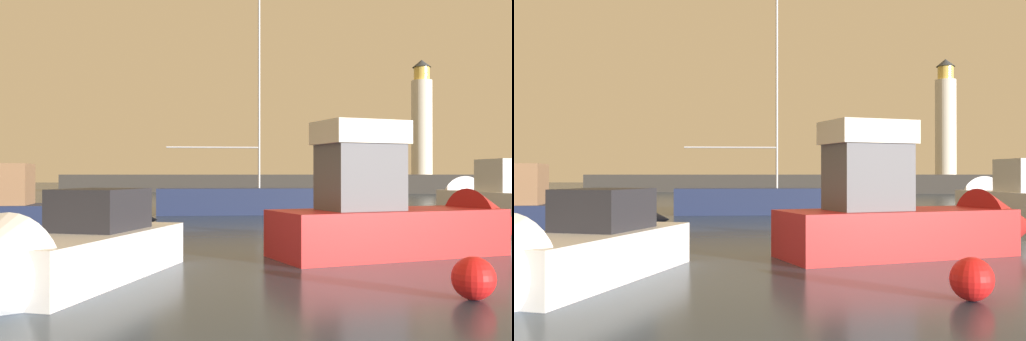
# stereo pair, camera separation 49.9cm
# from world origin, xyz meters

# --- Properties ---
(ground_plane) EXTENTS (220.00, 220.00, 0.00)m
(ground_plane) POSITION_xyz_m (0.00, 32.49, 0.00)
(ground_plane) COLOR #2D3D51
(breakwater) EXTENTS (69.90, 4.58, 2.08)m
(breakwater) POSITION_xyz_m (0.00, 64.97, 1.04)
(breakwater) COLOR #423F3D
(breakwater) RESTS_ON ground_plane
(lighthouse) EXTENTS (2.27, 2.27, 12.73)m
(lighthouse) POSITION_xyz_m (7.72, 64.97, 8.11)
(lighthouse) COLOR silver
(lighthouse) RESTS_ON breakwater
(motorboat_0) EXTENTS (5.68, 9.11, 3.35)m
(motorboat_0) POSITION_xyz_m (7.61, 27.90, 0.85)
(motorboat_0) COLOR silver
(motorboat_0) RESTS_ON ground_plane
(motorboat_1) EXTENTS (7.37, 5.78, 3.75)m
(motorboat_1) POSITION_xyz_m (3.40, 13.24, 0.95)
(motorboat_1) COLOR #B21E1E
(motorboat_1) RESTS_ON ground_plane
(motorboat_2) EXTENTS (2.27, 6.83, 2.20)m
(motorboat_2) POSITION_xyz_m (-3.21, 7.13, 0.58)
(motorboat_2) COLOR white
(motorboat_2) RESTS_ON ground_plane
(motorboat_4) EXTENTS (7.93, 4.56, 2.71)m
(motorboat_4) POSITION_xyz_m (-7.80, 13.92, 0.79)
(motorboat_4) COLOR #1E284C
(motorboat_4) RESTS_ON ground_plane
(sailboat_moored) EXTENTS (8.95, 4.44, 13.12)m
(sailboat_moored) POSITION_xyz_m (-4.30, 27.42, 0.73)
(sailboat_moored) COLOR #1E284C
(sailboat_moored) RESTS_ON ground_plane
(mooring_buoy) EXTENTS (0.71, 0.71, 0.71)m
(mooring_buoy) POSITION_xyz_m (3.94, 7.68, 0.35)
(mooring_buoy) COLOR red
(mooring_buoy) RESTS_ON ground_plane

